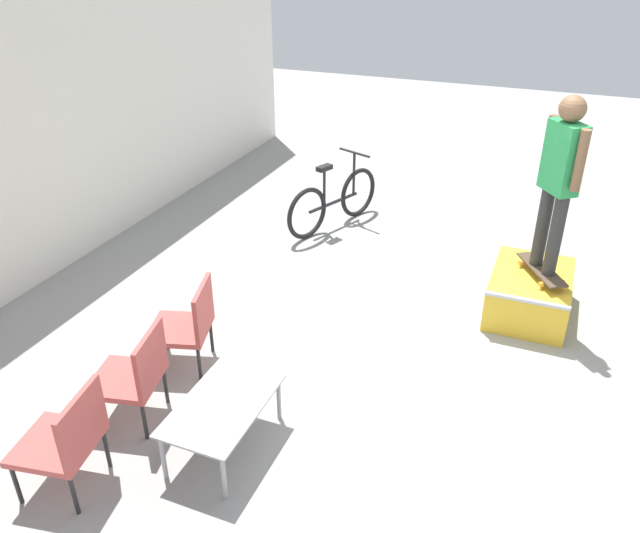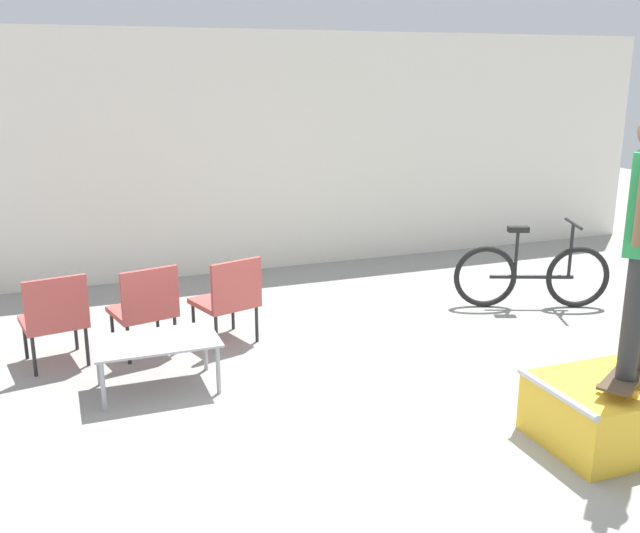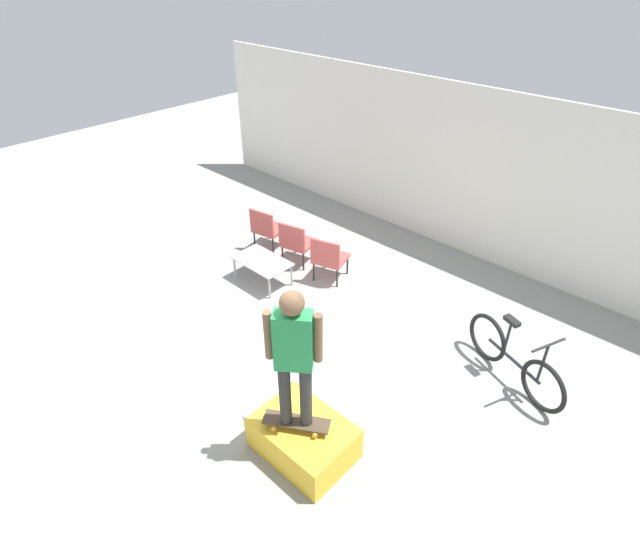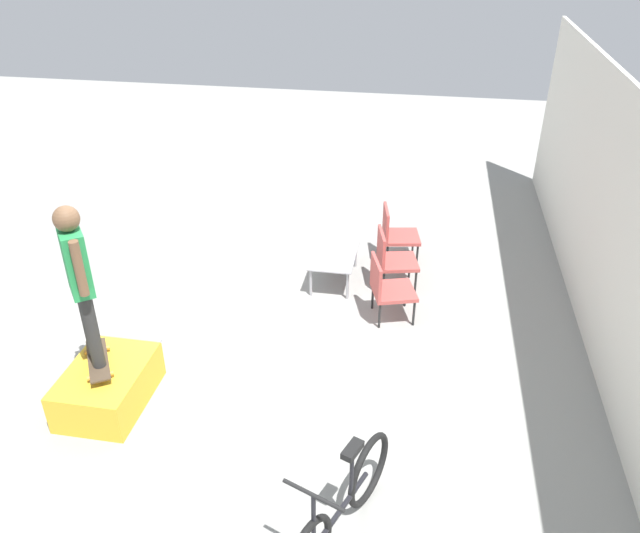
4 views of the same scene
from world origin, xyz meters
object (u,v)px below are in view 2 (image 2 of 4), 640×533
object	(u,v)px
patio_chair_left	(55,316)
coffee_table	(156,345)
skateboard_on_ramp	(628,374)
patio_chair_center	(145,306)
skate_ramp_box	(618,410)
patio_chair_right	(229,297)
bicycle	(532,275)

from	to	relation	value
patio_chair_left	coffee_table	bearing A→B (deg)	123.11
coffee_table	patio_chair_left	xyz separation A→B (m)	(-0.75, 0.80, 0.08)
skateboard_on_ramp	patio_chair_center	distance (m)	4.02
skate_ramp_box	coffee_table	xyz separation A→B (m)	(-2.90, 1.97, 0.16)
patio_chair_right	coffee_table	bearing A→B (deg)	28.10
coffee_table	patio_chair_center	xyz separation A→B (m)	(0.02, 0.80, 0.08)
patio_chair_left	patio_chair_center	distance (m)	0.77
patio_chair_left	skateboard_on_ramp	bearing A→B (deg)	131.77
skateboard_on_ramp	bicycle	size ratio (longest dim) A/B	0.46
skate_ramp_box	skateboard_on_ramp	size ratio (longest dim) A/B	1.54
skateboard_on_ramp	bicycle	world-z (taller)	bicycle
coffee_table	bicycle	world-z (taller)	bicycle
patio_chair_center	patio_chair_left	bearing A→B (deg)	-13.10
skate_ramp_box	patio_chair_right	size ratio (longest dim) A/B	1.34
skateboard_on_ramp	patio_chair_right	world-z (taller)	patio_chair_right
skateboard_on_ramp	patio_chair_center	xyz separation A→B (m)	(-2.85, 2.83, -0.07)
coffee_table	patio_chair_right	world-z (taller)	patio_chair_right
coffee_table	patio_chair_right	xyz separation A→B (m)	(0.79, 0.80, 0.08)
skateboard_on_ramp	coffee_table	xyz separation A→B (m)	(-2.87, 2.04, -0.15)
skate_ramp_box	patio_chair_left	distance (m)	4.58
skateboard_on_ramp	coffee_table	bearing A→B (deg)	113.27
patio_chair_center	bicycle	size ratio (longest dim) A/B	0.53
coffee_table	bicycle	distance (m)	4.19
patio_chair_left	patio_chair_center	world-z (taller)	same
skateboard_on_ramp	coffee_table	size ratio (longest dim) A/B	0.74
skateboard_on_ramp	patio_chair_left	bearing A→B (deg)	110.59
skateboard_on_ramp	patio_chair_left	distance (m)	4.60
skateboard_on_ramp	bicycle	xyz separation A→B (m)	(1.26, 2.73, -0.16)
patio_chair_left	patio_chair_right	world-z (taller)	same
coffee_table	bicycle	xyz separation A→B (m)	(4.14, 0.69, -0.02)
patio_chair_center	patio_chair_right	distance (m)	0.77
patio_chair_right	skate_ramp_box	bearing A→B (deg)	110.18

